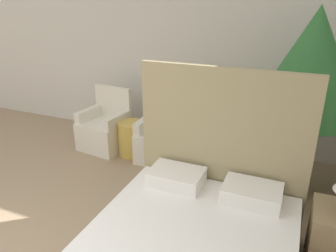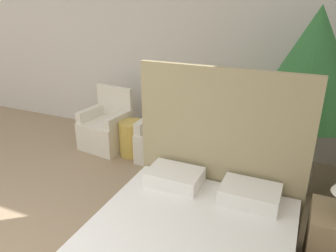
% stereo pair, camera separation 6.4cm
% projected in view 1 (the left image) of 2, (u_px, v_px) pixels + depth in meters
% --- Properties ---
extents(wall_back, '(10.00, 0.06, 2.90)m').
position_uv_depth(wall_back, '(164.00, 44.00, 4.77)').
color(wall_back, silver).
rests_on(wall_back, ground_plane).
extents(armchair_near_window_left, '(0.69, 0.64, 0.88)m').
position_uv_depth(armchair_near_window_left, '(105.00, 130.00, 4.79)').
color(armchair_near_window_left, silver).
rests_on(armchair_near_window_left, ground_plane).
extents(armchair_near_window_right, '(0.64, 0.58, 0.88)m').
position_uv_depth(armchair_near_window_right, '(163.00, 141.00, 4.46)').
color(armchair_near_window_right, silver).
rests_on(armchair_near_window_right, ground_plane).
extents(potted_palm, '(1.16, 1.16, 2.04)m').
position_uv_depth(potted_palm, '(312.00, 67.00, 3.35)').
color(potted_palm, beige).
rests_on(potted_palm, ground_plane).
extents(side_table, '(0.36, 0.36, 0.49)m').
position_uv_depth(side_table, '(131.00, 139.00, 4.59)').
color(side_table, gold).
rests_on(side_table, ground_plane).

